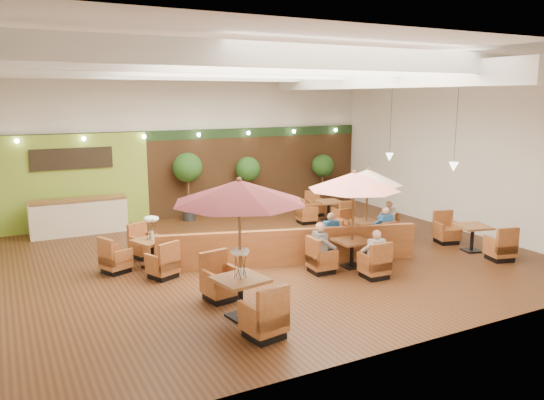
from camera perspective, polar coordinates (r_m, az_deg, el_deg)
room at (r=15.54m, az=-1.40°, el=8.16°), size 14.04×14.00×5.52m
service_counter at (r=18.36m, az=-20.06°, el=-1.67°), size 3.00×0.75×1.18m
booth_divider at (r=14.14m, az=1.95°, el=-5.08°), size 6.77×2.14×0.97m
table_0 at (r=10.40m, az=-3.51°, el=-1.38°), size 2.67×2.91×2.88m
table_1 at (r=13.73m, az=8.55°, el=0.21°), size 2.45×2.53×2.58m
table_2 at (r=16.38m, az=10.21°, el=0.98°), size 2.24×2.24×2.31m
table_3 at (r=14.22m, az=-13.70°, el=-5.45°), size 1.92×2.72×1.53m
table_4 at (r=16.42m, az=20.72°, el=-3.92°), size 1.07×2.74×0.98m
table_5 at (r=19.10m, az=5.42°, el=-1.29°), size 1.72×2.52×0.93m
topiary_0 at (r=19.17m, az=-9.05°, el=3.18°), size 1.06×1.06×2.46m
topiary_1 at (r=20.06m, az=-2.60°, el=3.07°), size 0.94×0.94×2.19m
topiary_2 at (r=21.69m, az=5.48°, el=3.48°), size 0.91×0.91×2.11m
diner_0 at (r=13.29m, az=11.03°, el=-5.16°), size 0.38×0.31×0.77m
diner_1 at (r=14.75m, az=6.47°, el=-3.34°), size 0.42×0.35×0.82m
diner_2 at (r=13.48m, az=5.38°, el=-4.62°), size 0.37×0.44×0.86m
diner_3 at (r=15.91m, az=11.95°, el=-2.48°), size 0.40×0.32×0.79m
diner_4 at (r=17.07m, az=12.35°, el=-1.63°), size 0.34×0.40×0.75m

